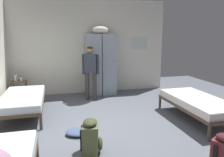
# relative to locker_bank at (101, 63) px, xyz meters

# --- Properties ---
(ground_plane) EXTENTS (9.47, 9.47, 0.00)m
(ground_plane) POSITION_rel_locker_bank_xyz_m (-0.26, -2.68, -0.97)
(ground_plane) COLOR #565B66
(room_backdrop) EXTENTS (4.89, 5.98, 2.90)m
(room_backdrop) POSITION_rel_locker_bank_xyz_m (-1.58, -1.33, 0.48)
(room_backdrop) COLOR silver
(room_backdrop) RESTS_ON ground_plane
(locker_bank) EXTENTS (0.90, 0.55, 2.07)m
(locker_bank) POSITION_rel_locker_bank_xyz_m (0.00, 0.00, 0.00)
(locker_bank) COLOR #8C99A3
(locker_bank) RESTS_ON ground_plane
(shelf_unit) EXTENTS (0.38, 0.30, 0.57)m
(shelf_unit) POSITION_rel_locker_bank_xyz_m (-2.35, -0.16, -0.62)
(shelf_unit) COLOR brown
(shelf_unit) RESTS_ON ground_plane
(bed_right) EXTENTS (0.90, 1.90, 0.49)m
(bed_right) POSITION_rel_locker_bank_xyz_m (1.57, -2.67, -0.59)
(bed_right) COLOR #473828
(bed_right) RESTS_ON ground_plane
(bed_left_rear) EXTENTS (0.90, 1.90, 0.49)m
(bed_left_rear) POSITION_rel_locker_bank_xyz_m (-2.10, -1.44, -0.59)
(bed_left_rear) COLOR #473828
(bed_left_rear) RESTS_ON ground_plane
(person_traveler) EXTENTS (0.46, 0.28, 1.52)m
(person_traveler) POSITION_rel_locker_bank_xyz_m (-0.40, -0.57, -0.05)
(person_traveler) COLOR #3D3833
(person_traveler) RESTS_ON ground_plane
(water_bottle) EXTENTS (0.07, 0.07, 0.21)m
(water_bottle) POSITION_rel_locker_bank_xyz_m (-2.43, -0.14, -0.31)
(water_bottle) COLOR white
(water_bottle) RESTS_ON shelf_unit
(lotion_bottle) EXTENTS (0.06, 0.06, 0.14)m
(lotion_bottle) POSITION_rel_locker_bank_xyz_m (-2.28, -0.20, -0.34)
(lotion_bottle) COLOR beige
(lotion_bottle) RESTS_ON shelf_unit
(backpack_olive) EXTENTS (0.38, 0.36, 0.55)m
(backpack_olive) POSITION_rel_locker_bank_xyz_m (-0.88, -3.45, -0.71)
(backpack_olive) COLOR #566038
(backpack_olive) RESTS_ON ground_plane
(clothes_pile_denim) EXTENTS (0.53, 0.40, 0.10)m
(clothes_pile_denim) POSITION_rel_locker_bank_xyz_m (-0.97, -2.74, -0.92)
(clothes_pile_denim) COLOR #42567A
(clothes_pile_denim) RESTS_ON ground_plane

